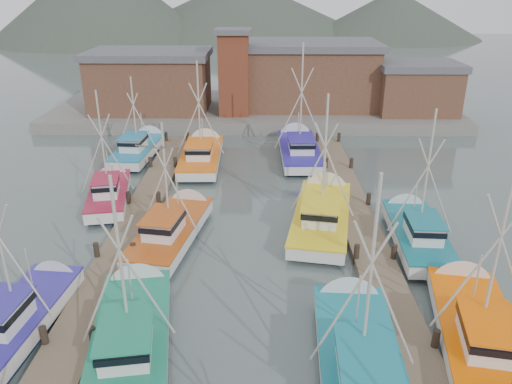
{
  "coord_description": "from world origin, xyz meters",
  "views": [
    {
      "loc": [
        0.9,
        -18.34,
        14.21
      ],
      "look_at": [
        0.56,
        8.83,
        2.6
      ],
      "focal_mm": 35.0,
      "sensor_mm": 36.0,
      "label": 1
    }
  ],
  "objects_px": {
    "lookout_tower": "(234,72)",
    "boat_12": "(202,155)",
    "boat_4": "(132,332)",
    "boat_8": "(174,228)"
  },
  "relations": [
    {
      "from": "lookout_tower",
      "to": "boat_12",
      "type": "height_order",
      "value": "lookout_tower"
    },
    {
      "from": "boat_4",
      "to": "boat_8",
      "type": "distance_m",
      "value": 9.5
    },
    {
      "from": "boat_8",
      "to": "boat_4",
      "type": "bearing_deg",
      "value": -81.54
    },
    {
      "from": "boat_8",
      "to": "boat_12",
      "type": "xyz_separation_m",
      "value": [
        0.16,
        13.36,
        0.0
      ]
    },
    {
      "from": "lookout_tower",
      "to": "boat_12",
      "type": "distance_m",
      "value": 12.91
    },
    {
      "from": "boat_4",
      "to": "boat_8",
      "type": "height_order",
      "value": "boat_4"
    },
    {
      "from": "boat_4",
      "to": "boat_12",
      "type": "distance_m",
      "value": 22.86
    },
    {
      "from": "lookout_tower",
      "to": "boat_12",
      "type": "xyz_separation_m",
      "value": [
        -2.13,
        -11.77,
        -4.87
      ]
    },
    {
      "from": "lookout_tower",
      "to": "boat_8",
      "type": "height_order",
      "value": "lookout_tower"
    },
    {
      "from": "lookout_tower",
      "to": "boat_12",
      "type": "relative_size",
      "value": 0.86
    }
  ]
}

